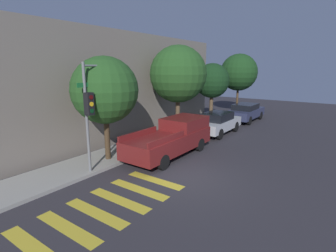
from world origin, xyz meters
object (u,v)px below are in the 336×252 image
Objects in this scene: sedan_near_corner at (218,123)px; sedan_middle at (246,112)px; tree_near_corner at (105,90)px; tree_behind_truck at (239,72)px; pickup_truck at (173,137)px; traffic_light_pole at (96,98)px; tree_midblock at (178,74)px; tree_far_end at (212,81)px.

sedan_near_corner reaches higher than sedan_middle.
tree_near_corner is 16.63m from tree_behind_truck.
traffic_light_pole is at bearing 161.34° from pickup_truck.
tree_near_corner reaches higher than pickup_truck.
tree_behind_truck is (2.99, 1.94, 3.23)m from sedan_middle.
tree_midblock is 4.92m from tree_far_end.
tree_near_corner is at bearing 144.20° from pickup_truck.
tree_behind_truck is (16.62, 0.00, 0.58)m from tree_near_corner.
pickup_truck is 1.12× the size of tree_far_end.
sedan_middle is 0.93× the size of tree_near_corner.
pickup_truck is at bearing 180.00° from sedan_near_corner.
tree_behind_truck reaches higher than tree_far_end.
tree_far_end is at bearing 0.00° from tree_midblock.
tree_far_end is at bearing 0.00° from tree_near_corner.
sedan_middle is 4.81m from tree_behind_truck.
tree_near_corner is at bearing 180.00° from tree_behind_truck.
sedan_near_corner is 4.29m from tree_midblock.
tree_behind_truck reaches higher than sedan_near_corner.
traffic_light_pole is 12.05m from tree_far_end.
tree_far_end is (2.86, 1.94, 2.64)m from sedan_near_corner.
tree_midblock is (-2.02, 1.94, 3.26)m from sedan_near_corner.
tree_behind_truck is (10.53, 0.00, -0.03)m from tree_midblock.
tree_midblock is at bearing 0.00° from tree_near_corner.
tree_near_corner is 0.85× the size of tree_midblock.
sedan_middle is 0.79× the size of tree_midblock.
tree_behind_truck is (13.93, 1.94, 3.10)m from pickup_truck.
sedan_middle is at bearing -8.11° from tree_near_corner.
sedan_middle is (14.69, -1.27, -2.44)m from traffic_light_pole.
pickup_truck is 10.94m from sedan_middle.
tree_midblock is (6.09, 0.00, 0.61)m from tree_near_corner.
tree_near_corner is at bearing 32.43° from traffic_light_pole.
tree_far_end reaches higher than pickup_truck.
tree_near_corner is (-13.63, 1.94, 2.64)m from sedan_middle.
tree_midblock is at bearing 180.00° from tree_far_end.
sedan_near_corner is at bearing -167.15° from tree_behind_truck.
tree_near_corner is (-8.11, 1.94, 2.65)m from sedan_near_corner.
sedan_middle is at bearing -4.93° from traffic_light_pole.
traffic_light_pole reaches higher than pickup_truck.
pickup_truck is 5.01m from tree_midblock.
traffic_light_pole is 0.87× the size of pickup_truck.
sedan_middle is at bearing -0.00° from pickup_truck.
tree_midblock is at bearing 180.00° from tree_behind_truck.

